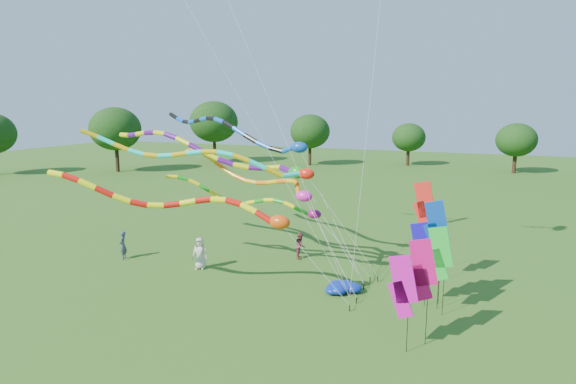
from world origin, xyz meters
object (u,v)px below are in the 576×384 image
at_px(tube_kite_orange, 255,177).
at_px(person_c, 300,246).
at_px(person_a, 200,253).
at_px(blue_nylon_heap, 348,288).
at_px(person_b, 123,245).
at_px(tube_kite_red, 197,205).

relative_size(tube_kite_orange, person_c, 7.97).
bearing_deg(person_a, tube_kite_orange, 13.82).
distance_m(blue_nylon_heap, person_b, 13.97).
distance_m(person_a, person_c, 6.02).
xyz_separation_m(blue_nylon_heap, person_b, (-13.96, 0.04, 0.61)).
xyz_separation_m(person_a, person_b, (-5.26, -0.25, -0.06)).
bearing_deg(person_c, tube_kite_red, 147.15).
bearing_deg(tube_kite_red, tube_kite_orange, 73.28).
xyz_separation_m(tube_kite_orange, blue_nylon_heap, (5.90, -1.73, -5.00)).
xyz_separation_m(tube_kite_orange, person_a, (-2.79, -1.44, -4.33)).
bearing_deg(blue_nylon_heap, tube_kite_red, -150.42).
xyz_separation_m(person_a, person_c, (4.57, 3.92, -0.12)).
height_order(tube_kite_orange, person_a, tube_kite_orange).
bearing_deg(person_b, person_a, 70.14).
distance_m(tube_kite_orange, person_a, 5.35).
bearing_deg(tube_kite_red, person_a, 109.50).
height_order(tube_kite_red, tube_kite_orange, tube_kite_orange).
relative_size(tube_kite_orange, person_a, 6.92).
height_order(blue_nylon_heap, person_a, person_a).
bearing_deg(person_b, person_c, 90.41).
xyz_separation_m(tube_kite_orange, person_b, (-8.06, -1.69, -4.39)).
height_order(tube_kite_orange, person_c, tube_kite_orange).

